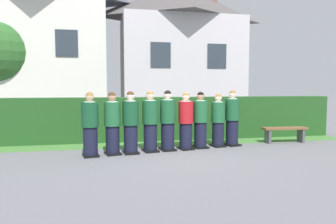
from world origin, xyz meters
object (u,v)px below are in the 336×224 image
student_front_row_6 (200,121)px  wooden_bench (285,131)px  student_front_row_8 (232,119)px  student_front_row_0 (90,126)px  student_in_red_blazer (186,122)px  student_front_row_1 (112,125)px  student_front_row_2 (131,124)px  student_front_row_3 (150,123)px  student_front_row_4 (168,122)px  student_front_row_7 (218,121)px

student_front_row_6 → wooden_bench: size_ratio=1.13×
student_front_row_6 → student_front_row_8: 1.04m
student_front_row_0 → student_in_red_blazer: size_ratio=1.02×
student_front_row_0 → student_front_row_1: (0.55, 0.12, -0.00)m
student_front_row_8 → student_front_row_2: bearing=-170.0°
student_front_row_1 → student_front_row_6: (2.46, 0.39, -0.00)m
student_in_red_blazer → student_front_row_6: (0.46, 0.12, 0.00)m
student_front_row_3 → student_in_red_blazer: (1.01, 0.11, -0.02)m
wooden_bench → student_front_row_0: bearing=-172.4°
student_front_row_4 → student_front_row_8: 2.03m
student_front_row_8 → wooden_bench: 1.83m
student_front_row_0 → wooden_bench: student_front_row_0 is taller
student_in_red_blazer → student_front_row_6: student_front_row_6 is taller
student_front_row_6 → student_front_row_7: size_ratio=1.04×
student_front_row_3 → student_front_row_7: size_ratio=1.06×
student_front_row_2 → student_in_red_blazer: (1.54, 0.25, -0.02)m
student_front_row_3 → student_front_row_8: bearing=9.0°
student_front_row_7 → student_front_row_8: bearing=9.0°
student_front_row_0 → student_front_row_4: 2.06m
student_front_row_2 → student_front_row_7: size_ratio=1.05×
student_front_row_0 → student_in_red_blazer: (2.55, 0.40, -0.01)m
wooden_bench → student_front_row_3: bearing=-173.4°
student_front_row_0 → student_front_row_2: (1.01, 0.15, 0.00)m
student_front_row_1 → student_front_row_8: size_ratio=0.98×
student_front_row_6 → wooden_bench: 2.85m
student_front_row_1 → student_front_row_4: (1.49, 0.24, 0.02)m
student_front_row_0 → student_front_row_3: size_ratio=0.99×
student_front_row_7 → wooden_bench: bearing=4.4°
student_front_row_3 → student_in_red_blazer: size_ratio=1.03×
student_front_row_6 → student_front_row_0: bearing=-170.3°
student_front_row_4 → student_front_row_3: bearing=-171.5°
student_front_row_1 → student_front_row_8: (3.49, 0.56, 0.02)m
student_front_row_1 → student_front_row_2: size_ratio=0.99×
student_front_row_4 → student_front_row_6: bearing=9.2°
student_front_row_2 → student_front_row_3: student_front_row_3 is taller
student_front_row_4 → student_front_row_6: student_front_row_4 is taller
student_front_row_2 → wooden_bench: bearing=7.5°
student_front_row_1 → student_in_red_blazer: 2.02m
student_front_row_4 → wooden_bench: (3.79, 0.42, -0.43)m
student_front_row_4 → student_front_row_6: 0.99m
student_front_row_3 → student_front_row_2: bearing=-165.5°
student_front_row_4 → student_front_row_7: 1.56m
student_front_row_2 → student_front_row_8: student_front_row_8 is taller
student_front_row_1 → student_front_row_8: bearing=9.0°
student_front_row_3 → student_front_row_6: student_front_row_3 is taller
student_front_row_0 → student_front_row_8: bearing=9.5°
student_front_row_7 → student_in_red_blazer: bearing=-168.5°
student_front_row_8 → student_front_row_0: bearing=-170.5°
student_front_row_1 → student_front_row_7: (3.02, 0.48, -0.03)m
student_front_row_1 → wooden_bench: bearing=7.1°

